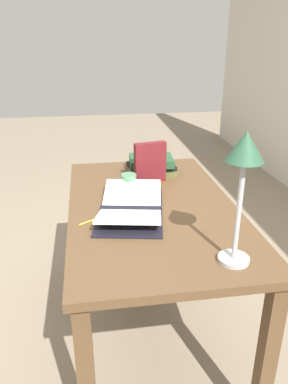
{
  "coord_description": "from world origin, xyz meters",
  "views": [
    {
      "loc": [
        1.57,
        -0.28,
        1.52
      ],
      "look_at": [
        0.03,
        -0.04,
        0.85
      ],
      "focal_mm": 35.0,
      "sensor_mm": 36.0,
      "label": 1
    }
  ],
  "objects_px": {
    "book_stack_tall": "(151,165)",
    "pencil": "(95,219)",
    "book_standing_upright": "(150,163)",
    "reading_lamp": "(244,165)",
    "open_book": "(131,207)",
    "coffee_mug": "(129,182)"
  },
  "relations": [
    {
      "from": "open_book",
      "to": "coffee_mug",
      "type": "distance_m",
      "value": 0.25
    },
    {
      "from": "open_book",
      "to": "book_standing_upright",
      "type": "height_order",
      "value": "book_standing_upright"
    },
    {
      "from": "coffee_mug",
      "to": "pencil",
      "type": "distance_m",
      "value": 0.37
    },
    {
      "from": "book_stack_tall",
      "to": "pencil",
      "type": "relative_size",
      "value": 1.97
    },
    {
      "from": "book_standing_upright",
      "to": "reading_lamp",
      "type": "height_order",
      "value": "reading_lamp"
    },
    {
      "from": "reading_lamp",
      "to": "pencil",
      "type": "xyz_separation_m",
      "value": [
        -0.39,
        -0.48,
        -0.36
      ]
    },
    {
      "from": "open_book",
      "to": "book_stack_tall",
      "type": "relative_size",
      "value": 2.03
    },
    {
      "from": "book_stack_tall",
      "to": "book_standing_upright",
      "type": "height_order",
      "value": "book_standing_upright"
    },
    {
      "from": "book_stack_tall",
      "to": "pencil",
      "type": "height_order",
      "value": "book_stack_tall"
    },
    {
      "from": "book_standing_upright",
      "to": "coffee_mug",
      "type": "height_order",
      "value": "book_standing_upright"
    },
    {
      "from": "book_standing_upright",
      "to": "pencil",
      "type": "xyz_separation_m",
      "value": [
        0.41,
        -0.31,
        -0.11
      ]
    },
    {
      "from": "book_standing_upright",
      "to": "coffee_mug",
      "type": "distance_m",
      "value": 0.17
    },
    {
      "from": "book_stack_tall",
      "to": "pencil",
      "type": "bearing_deg",
      "value": -31.74
    },
    {
      "from": "reading_lamp",
      "to": "coffee_mug",
      "type": "height_order",
      "value": "reading_lamp"
    },
    {
      "from": "coffee_mug",
      "to": "pencil",
      "type": "bearing_deg",
      "value": -30.62
    },
    {
      "from": "open_book",
      "to": "coffee_mug",
      "type": "bearing_deg",
      "value": -174.04
    },
    {
      "from": "coffee_mug",
      "to": "pencil",
      "type": "xyz_separation_m",
      "value": [
        0.31,
        -0.19,
        -0.04
      ]
    },
    {
      "from": "open_book",
      "to": "pencil",
      "type": "distance_m",
      "value": 0.18
    },
    {
      "from": "book_standing_upright",
      "to": "pencil",
      "type": "bearing_deg",
      "value": -48.43
    },
    {
      "from": "open_book",
      "to": "book_stack_tall",
      "type": "height_order",
      "value": "book_stack_tall"
    },
    {
      "from": "reading_lamp",
      "to": "coffee_mug",
      "type": "relative_size",
      "value": 4.41
    },
    {
      "from": "book_stack_tall",
      "to": "pencil",
      "type": "distance_m",
      "value": 0.65
    }
  ]
}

